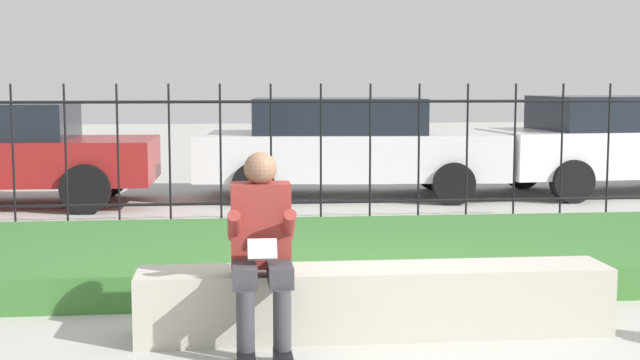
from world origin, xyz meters
name	(u,v)px	position (x,y,z in m)	size (l,w,h in m)	color
ground_plane	(385,334)	(0.00, 0.00, 0.00)	(60.00, 60.00, 0.00)	#B2AFA8
stone_bench	(375,305)	(-0.07, 0.00, 0.20)	(3.18, 0.49, 0.46)	#B7B2A3
person_seated_reader	(261,244)	(-0.84, -0.28, 0.69)	(0.42, 0.73, 1.26)	black
grass_berm	(345,255)	(0.00, 2.07, 0.14)	(10.44, 2.74, 0.28)	#3D7533
iron_fence	(321,155)	(0.00, 4.15, 0.88)	(8.44, 0.03, 1.68)	black
car_parked_right	(623,142)	(4.93, 7.12, 0.78)	(4.30, 2.20, 1.48)	silver
car_parked_center	(347,146)	(0.69, 7.11, 0.76)	(4.57, 2.17, 1.46)	silver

